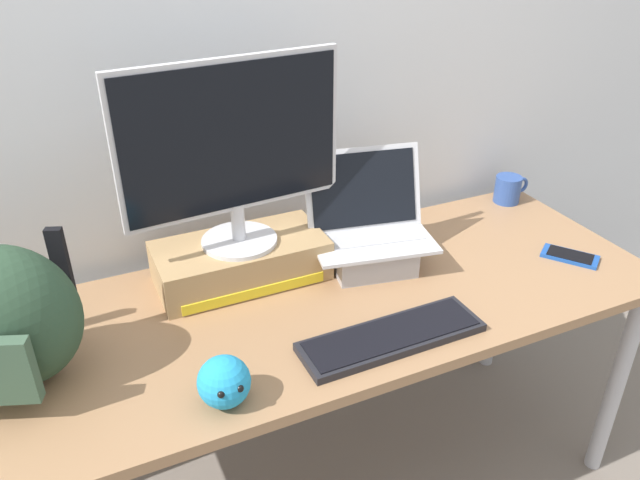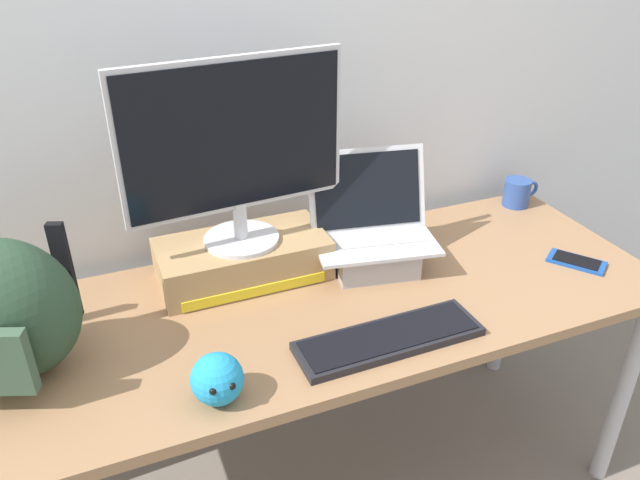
% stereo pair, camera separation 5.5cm
% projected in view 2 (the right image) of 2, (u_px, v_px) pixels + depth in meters
% --- Properties ---
extents(back_wall, '(7.00, 0.10, 2.60)m').
position_uv_depth(back_wall, '(258.00, 45.00, 1.70)').
color(back_wall, silver).
rests_on(back_wall, ground).
extents(desk, '(1.86, 0.69, 0.74)m').
position_uv_depth(desk, '(320.00, 323.00, 1.66)').
color(desk, '#99704C').
rests_on(desk, ground).
extents(toner_box_yellow, '(0.45, 0.22, 0.11)m').
position_uv_depth(toner_box_yellow, '(243.00, 259.00, 1.69)').
color(toner_box_yellow, '#A88456').
rests_on(toner_box_yellow, desk).
extents(desktop_monitor, '(0.58, 0.20, 0.49)m').
position_uv_depth(desktop_monitor, '(235.00, 148.00, 1.53)').
color(desktop_monitor, silver).
rests_on(desktop_monitor, toner_box_yellow).
extents(open_laptop, '(0.37, 0.30, 0.31)m').
position_uv_depth(open_laptop, '(372.00, 243.00, 1.74)').
color(open_laptop, '#ADADB2').
rests_on(open_laptop, desk).
extents(external_keyboard, '(0.45, 0.14, 0.02)m').
position_uv_depth(external_keyboard, '(389.00, 338.00, 1.47)').
color(external_keyboard, black).
rests_on(external_keyboard, desk).
extents(messenger_backpack, '(0.36, 0.33, 0.33)m').
position_uv_depth(messenger_backpack, '(6.00, 311.00, 1.30)').
color(messenger_backpack, '#28422D').
rests_on(messenger_backpack, desk).
extents(coffee_mug, '(0.13, 0.09, 0.09)m').
position_uv_depth(coffee_mug, '(517.00, 192.00, 2.09)').
color(coffee_mug, '#2D4C93').
rests_on(coffee_mug, desk).
extents(cell_phone, '(0.15, 0.17, 0.01)m').
position_uv_depth(cell_phone, '(577.00, 262.00, 1.78)').
color(cell_phone, '#19479E').
rests_on(cell_phone, desk).
extents(plush_toy, '(0.11, 0.11, 0.11)m').
position_uv_depth(plush_toy, '(217.00, 379.00, 1.28)').
color(plush_toy, '#2393CC').
rests_on(plush_toy, desk).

